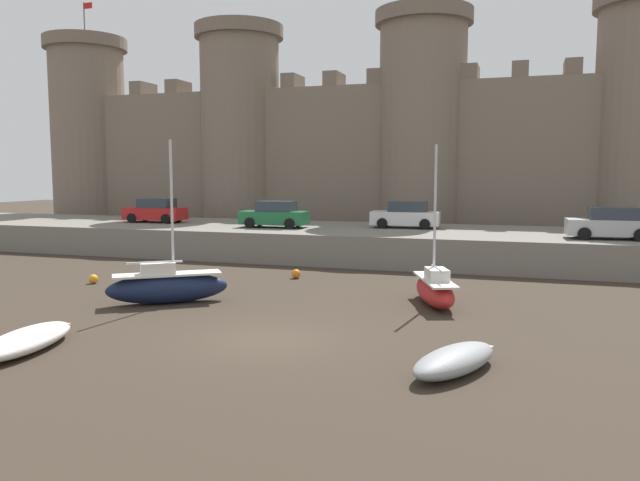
# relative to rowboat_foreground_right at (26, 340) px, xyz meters

# --- Properties ---
(ground_plane) EXTENTS (160.00, 160.00, 0.00)m
(ground_plane) POSITION_rel_rowboat_foreground_right_xyz_m (6.00, 3.34, -0.32)
(ground_plane) COLOR #382D23
(quay_road) EXTENTS (70.51, 10.00, 1.73)m
(quay_road) POSITION_rel_rowboat_foreground_right_xyz_m (6.00, 22.67, 0.54)
(quay_road) COLOR slate
(quay_road) RESTS_ON ground
(castle) EXTENTS (65.51, 7.00, 19.63)m
(castle) POSITION_rel_rowboat_foreground_right_xyz_m (5.99, 32.39, 7.16)
(castle) COLOR #7A6B5B
(castle) RESTS_ON ground
(rowboat_foreground_right) EXTENTS (2.06, 4.10, 0.61)m
(rowboat_foreground_right) POSITION_rel_rowboat_foreground_right_xyz_m (0.00, 0.00, 0.00)
(rowboat_foreground_right) COLOR silver
(rowboat_foreground_right) RESTS_ON ground
(rowboat_foreground_left) EXTENTS (2.48, 3.62, 0.65)m
(rowboat_foreground_left) POSITION_rel_rowboat_foreground_right_xyz_m (11.79, 1.84, 0.02)
(rowboat_foreground_left) COLOR gray
(rowboat_foreground_left) RESTS_ON ground
(sailboat_midflat_left) EXTENTS (4.42, 3.70, 6.31)m
(sailboat_midflat_left) POSITION_rel_rowboat_foreground_right_xyz_m (0.26, 6.97, 0.37)
(sailboat_midflat_left) COLOR #141E3D
(sailboat_midflat_left) RESTS_ON ground
(sailboat_near_channel_right) EXTENTS (2.55, 4.36, 6.12)m
(sailboat_near_channel_right) POSITION_rel_rowboat_foreground_right_xyz_m (10.17, 9.91, 0.29)
(sailboat_near_channel_right) COLOR red
(sailboat_near_channel_right) RESTS_ON ground
(mooring_buoy_off_centre) EXTENTS (0.45, 0.45, 0.45)m
(mooring_buoy_off_centre) POSITION_rel_rowboat_foreground_right_xyz_m (2.98, 13.97, -0.10)
(mooring_buoy_off_centre) COLOR orange
(mooring_buoy_off_centre) RESTS_ON ground
(mooring_buoy_near_shore) EXTENTS (0.42, 0.42, 0.42)m
(mooring_buoy_near_shore) POSITION_rel_rowboat_foreground_right_xyz_m (-5.36, 9.73, -0.11)
(mooring_buoy_near_shore) COLOR orange
(mooring_buoy_near_shore) RESTS_ON ground
(car_quay_centre_east) EXTENTS (4.18, 2.04, 1.62)m
(car_quay_centre_east) POSITION_rel_rowboat_foreground_right_xyz_m (17.46, 20.46, 2.18)
(car_quay_centre_east) COLOR #B2B5B7
(car_quay_centre_east) RESTS_ON quay_road
(car_quay_west) EXTENTS (4.18, 2.04, 1.62)m
(car_quay_west) POSITION_rel_rowboat_foreground_right_xyz_m (-10.44, 22.74, 2.18)
(car_quay_west) COLOR red
(car_quay_west) RESTS_ON quay_road
(car_quay_east) EXTENTS (4.18, 2.04, 1.62)m
(car_quay_east) POSITION_rel_rowboat_foreground_right_xyz_m (-1.23, 21.54, 2.18)
(car_quay_east) COLOR #1E6638
(car_quay_east) RESTS_ON quay_road
(car_quay_centre_west) EXTENTS (4.18, 2.04, 1.62)m
(car_quay_centre_west) POSITION_rel_rowboat_foreground_right_xyz_m (6.49, 23.70, 2.18)
(car_quay_centre_west) COLOR silver
(car_quay_centre_west) RESTS_ON quay_road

